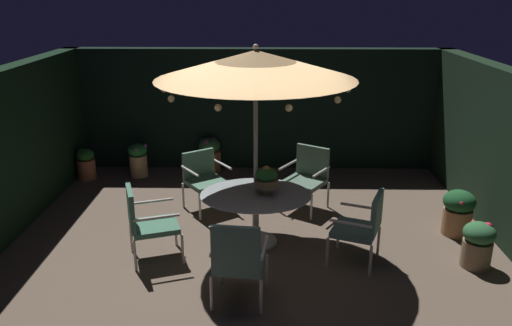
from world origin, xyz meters
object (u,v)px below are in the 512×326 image
object	(u,v)px
patio_chair_north	(238,258)
potted_plant_front_corner	(478,243)
patio_dining_table	(256,203)
potted_plant_left_far	(210,154)
patio_chair_east	(307,174)
potted_plant_back_center	(86,163)
patio_chair_northeast	(363,224)
potted_plant_right_near	(138,159)
centerpiece_planter	(266,179)
patio_chair_south	(146,220)
patio_chair_southeast	(204,176)
potted_plant_right_far	(458,211)
patio_umbrella	(256,65)

from	to	relation	value
patio_chair_north	potted_plant_front_corner	bearing A→B (deg)	16.36
patio_dining_table	potted_plant_left_far	distance (m)	3.11
patio_chair_east	potted_plant_back_center	distance (m)	4.18
patio_dining_table	patio_chair_northeast	bearing A→B (deg)	-21.74
patio_chair_northeast	potted_plant_back_center	world-z (taller)	patio_chair_northeast
potted_plant_front_corner	potted_plant_right_near	distance (m)	6.00
patio_chair_east	patio_dining_table	bearing A→B (deg)	-122.82
centerpiece_planter	patio_chair_south	size ratio (longest dim) A/B	0.41
patio_dining_table	potted_plant_left_far	bearing A→B (deg)	107.72
potted_plant_back_center	potted_plant_left_far	distance (m)	2.30
patio_chair_southeast	potted_plant_right_near	bearing A→B (deg)	134.61
potted_plant_right_far	patio_dining_table	bearing A→B (deg)	-173.67
patio_chair_northeast	potted_plant_right_near	xyz separation A→B (m)	(-3.62, 3.16, -0.22)
potted_plant_front_corner	potted_plant_back_center	world-z (taller)	potted_plant_front_corner
centerpiece_planter	patio_chair_north	world-z (taller)	centerpiece_planter
patio_chair_southeast	potted_plant_back_center	xyz separation A→B (m)	(-2.34, 1.27, -0.24)
patio_chair_north	patio_chair_east	distance (m)	2.87
potted_plant_right_far	potted_plant_left_far	bearing A→B (deg)	145.46
patio_umbrella	patio_chair_northeast	distance (m)	2.40
patio_dining_table	patio_umbrella	distance (m)	1.87
patio_umbrella	patio_chair_north	size ratio (longest dim) A/B	2.64
patio_dining_table	potted_plant_left_far	xyz separation A→B (m)	(-0.94, 2.96, -0.26)
patio_chair_northeast	patio_chair_north	bearing A→B (deg)	-148.89
patio_dining_table	potted_plant_right_far	world-z (taller)	patio_dining_table
patio_dining_table	patio_umbrella	world-z (taller)	patio_umbrella
potted_plant_front_corner	potted_plant_left_far	size ratio (longest dim) A/B	0.93
patio_dining_table	potted_plant_front_corner	distance (m)	2.88
patio_chair_northeast	potted_plant_right_near	size ratio (longest dim) A/B	1.53
potted_plant_right_far	potted_plant_right_near	xyz separation A→B (m)	(-5.14, 2.30, -0.02)
patio_umbrella	potted_plant_back_center	size ratio (longest dim) A/B	4.69
centerpiece_planter	potted_plant_right_far	world-z (taller)	centerpiece_planter
potted_plant_right_near	potted_plant_front_corner	bearing A→B (deg)	-32.38
patio_chair_north	patio_chair_east	xyz separation A→B (m)	(0.96, 2.70, -0.01)
patio_dining_table	potted_plant_right_far	bearing A→B (deg)	6.33
patio_chair_northeast	potted_plant_right_far	bearing A→B (deg)	29.60
potted_plant_back_center	potted_plant_left_far	bearing A→B (deg)	12.41
patio_dining_table	patio_chair_southeast	size ratio (longest dim) A/B	1.65
patio_umbrella	patio_chair_southeast	xyz separation A→B (m)	(-0.85, 1.19, -1.92)
patio_dining_table	centerpiece_planter	xyz separation A→B (m)	(0.14, -0.02, 0.37)
potted_plant_right_near	potted_plant_left_far	size ratio (longest dim) A/B	0.97
patio_chair_north	potted_plant_front_corner	xyz separation A→B (m)	(2.97, 0.87, -0.26)
patio_chair_northeast	potted_plant_left_far	distance (m)	4.20
potted_plant_right_far	potted_plant_front_corner	bearing A→B (deg)	-94.63
patio_chair_northeast	potted_plant_left_far	xyz separation A→B (m)	(-2.31, 3.50, -0.23)
patio_umbrella	potted_plant_right_near	world-z (taller)	patio_umbrella
patio_dining_table	patio_chair_east	bearing A→B (deg)	57.18
patio_umbrella	patio_chair_southeast	world-z (taller)	patio_umbrella
patio_chair_north	potted_plant_front_corner	distance (m)	3.11
potted_plant_front_corner	potted_plant_back_center	size ratio (longest dim) A/B	1.05
patio_chair_south	potted_plant_left_far	size ratio (longest dim) A/B	1.52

